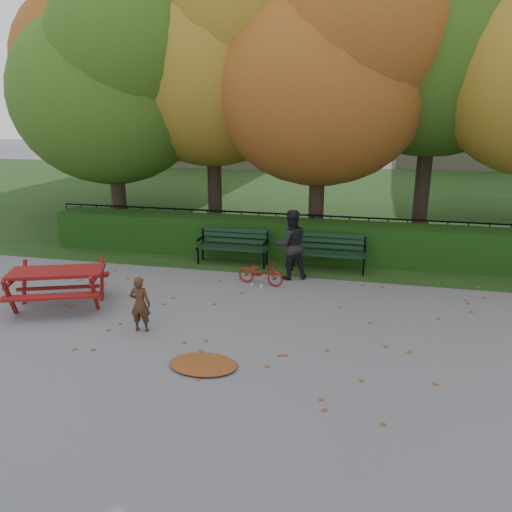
% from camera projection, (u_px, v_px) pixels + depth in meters
% --- Properties ---
extents(ground, '(90.00, 90.00, 0.00)m').
position_uv_depth(ground, '(249.00, 328.00, 9.01)').
color(ground, slate).
rests_on(ground, ground).
extents(grass_strip, '(90.00, 90.00, 0.00)m').
position_uv_depth(grass_strip, '(323.00, 196.00, 22.08)').
color(grass_strip, '#183510').
rests_on(grass_strip, ground).
extents(building_left, '(10.00, 7.00, 15.00)m').
position_uv_depth(building_left, '(209.00, 48.00, 33.02)').
color(building_left, '#9F927D').
rests_on(building_left, ground).
extents(building_right, '(9.00, 6.00, 12.00)m').
position_uv_depth(building_right, '(474.00, 70.00, 31.71)').
color(building_right, '#9F927D').
rests_on(building_right, ground).
extents(hedge, '(13.00, 0.90, 1.00)m').
position_uv_depth(hedge, '(289.00, 239.00, 13.07)').
color(hedge, black).
rests_on(hedge, ground).
extents(iron_fence, '(14.00, 0.04, 1.02)m').
position_uv_depth(iron_fence, '(294.00, 231.00, 13.80)').
color(iron_fence, black).
rests_on(iron_fence, ground).
extents(tree_a, '(5.88, 5.60, 7.48)m').
position_uv_depth(tree_a, '(116.00, 81.00, 14.01)').
color(tree_a, black).
rests_on(tree_a, ground).
extents(tree_b, '(6.72, 6.40, 8.79)m').
position_uv_depth(tree_b, '(221.00, 49.00, 14.26)').
color(tree_b, black).
rests_on(tree_b, ground).
extents(tree_c, '(6.30, 6.00, 8.00)m').
position_uv_depth(tree_c, '(333.00, 67.00, 13.00)').
color(tree_c, black).
rests_on(tree_c, ground).
extents(tree_d, '(7.14, 6.80, 9.58)m').
position_uv_depth(tree_d, '(454.00, 22.00, 13.20)').
color(tree_d, black).
rests_on(tree_d, ground).
extents(tree_f, '(6.93, 6.60, 9.19)m').
position_uv_depth(tree_f, '(113.00, 51.00, 17.50)').
color(tree_f, black).
rests_on(tree_f, ground).
extents(bench_left, '(1.80, 0.57, 0.88)m').
position_uv_depth(bench_left, '(233.00, 244.00, 12.59)').
color(bench_left, black).
rests_on(bench_left, ground).
extents(bench_right, '(1.80, 0.57, 0.88)m').
position_uv_depth(bench_right, '(329.00, 249.00, 12.08)').
color(bench_right, black).
rests_on(bench_right, ground).
extents(picnic_table, '(2.17, 1.97, 0.87)m').
position_uv_depth(picnic_table, '(57.00, 278.00, 9.84)').
color(picnic_table, maroon).
rests_on(picnic_table, ground).
extents(leaf_pile, '(1.10, 0.78, 0.07)m').
position_uv_depth(leaf_pile, '(203.00, 364.00, 7.69)').
color(leaf_pile, '#672C10').
rests_on(leaf_pile, ground).
extents(leaf_scatter, '(9.00, 5.70, 0.01)m').
position_uv_depth(leaf_scatter, '(253.00, 321.00, 9.29)').
color(leaf_scatter, '#672C10').
rests_on(leaf_scatter, ground).
extents(child, '(0.39, 0.27, 1.02)m').
position_uv_depth(child, '(140.00, 304.00, 8.78)').
color(child, '#412614').
rests_on(child, ground).
extents(adult, '(0.97, 0.88, 1.62)m').
position_uv_depth(adult, '(291.00, 245.00, 11.42)').
color(adult, black).
rests_on(adult, ground).
extents(bicycle, '(1.12, 0.56, 0.56)m').
position_uv_depth(bicycle, '(261.00, 272.00, 11.16)').
color(bicycle, '#A50F11').
rests_on(bicycle, ground).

